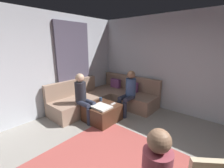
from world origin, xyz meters
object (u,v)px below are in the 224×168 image
at_px(sectional_couch, 106,98).
at_px(ottoman, 102,113).
at_px(coffee_mug, 101,99).
at_px(person_on_couch_back, 129,91).
at_px(person_on_couch_side, 83,95).
at_px(game_remote, 113,104).

xyz_separation_m(sectional_couch, ottoman, (0.54, -0.74, -0.07)).
relative_size(ottoman, coffee_mug, 8.00).
distance_m(person_on_couch_back, person_on_couch_side, 1.24).
distance_m(sectional_couch, game_remote, 0.90).
bearing_deg(person_on_couch_back, sectional_couch, 3.97).
distance_m(sectional_couch, person_on_couch_back, 0.88).
height_order(sectional_couch, game_remote, sectional_couch).
relative_size(person_on_couch_back, person_on_couch_side, 1.00).
relative_size(ottoman, game_remote, 5.07).
bearing_deg(coffee_mug, sectional_couch, 119.65).
distance_m(ottoman, game_remote, 0.36).
bearing_deg(game_remote, ottoman, -129.29).
relative_size(ottoman, person_on_couch_back, 0.63).
bearing_deg(person_on_couch_side, ottoman, 124.17).
bearing_deg(game_remote, coffee_mug, -174.29).
xyz_separation_m(sectional_couch, person_on_couch_back, (0.79, 0.06, 0.38)).
xyz_separation_m(coffee_mug, game_remote, (0.40, 0.04, -0.04)).
bearing_deg(ottoman, sectional_couch, 126.07).
bearing_deg(sectional_couch, person_on_couch_back, 3.97).
xyz_separation_m(sectional_couch, person_on_couch_side, (0.15, -1.00, 0.38)).
bearing_deg(sectional_couch, person_on_couch_side, -81.61).
height_order(ottoman, coffee_mug, coffee_mug).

